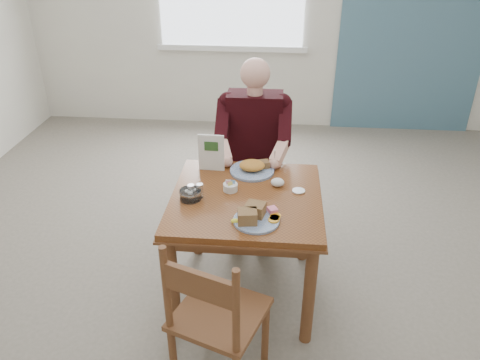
# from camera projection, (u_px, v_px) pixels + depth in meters

# --- Properties ---
(floor) EXTENTS (6.00, 6.00, 0.00)m
(floor) POSITION_uv_depth(u_px,v_px,m) (245.00, 290.00, 3.18)
(floor) COLOR #655F52
(floor) RESTS_ON ground
(wall_back) EXTENTS (5.50, 0.00, 5.50)m
(wall_back) POSITION_uv_depth(u_px,v_px,m) (268.00, 4.00, 5.11)
(wall_back) COLOR beige
(wall_back) RESTS_ON ground
(accent_panel) EXTENTS (1.60, 0.02, 2.80)m
(accent_panel) POSITION_uv_depth(u_px,v_px,m) (418.00, 6.00, 4.96)
(accent_panel) COLOR #456C81
(accent_panel) RESTS_ON ground
(lemon_wedge) EXTENTS (0.05, 0.04, 0.03)m
(lemon_wedge) POSITION_uv_depth(u_px,v_px,m) (235.00, 221.00, 2.55)
(lemon_wedge) COLOR #FDFF35
(lemon_wedge) RESTS_ON table
(napkin) EXTENTS (0.10, 0.09, 0.05)m
(napkin) POSITION_uv_depth(u_px,v_px,m) (278.00, 182.00, 2.90)
(napkin) COLOR white
(napkin) RESTS_ON table
(metal_dish) EXTENTS (0.10, 0.10, 0.01)m
(metal_dish) POSITION_uv_depth(u_px,v_px,m) (299.00, 191.00, 2.85)
(metal_dish) COLOR silver
(metal_dish) RESTS_ON table
(table) EXTENTS (0.92, 0.92, 0.75)m
(table) POSITION_uv_depth(u_px,v_px,m) (246.00, 211.00, 2.87)
(table) COLOR brown
(table) RESTS_ON ground
(chair_far) EXTENTS (0.42, 0.42, 0.95)m
(chair_far) POSITION_uv_depth(u_px,v_px,m) (254.00, 173.00, 3.64)
(chair_far) COLOR brown
(chair_far) RESTS_ON ground
(chair_near) EXTENTS (0.54, 0.54, 0.95)m
(chair_near) POSITION_uv_depth(u_px,v_px,m) (215.00, 318.00, 2.31)
(chair_near) COLOR brown
(chair_near) RESTS_ON ground
(diner) EXTENTS (0.53, 0.56, 1.39)m
(diner) POSITION_uv_depth(u_px,v_px,m) (254.00, 139.00, 3.40)
(diner) COLOR gray
(diner) RESTS_ON chair_far
(near_plate) EXTENTS (0.27, 0.26, 0.09)m
(near_plate) POSITION_uv_depth(u_px,v_px,m) (255.00, 216.00, 2.56)
(near_plate) COLOR white
(near_plate) RESTS_ON table
(far_plate) EXTENTS (0.36, 0.36, 0.08)m
(far_plate) POSITION_uv_depth(u_px,v_px,m) (253.00, 168.00, 3.07)
(far_plate) COLOR white
(far_plate) RESTS_ON table
(caddy) EXTENTS (0.09, 0.09, 0.07)m
(caddy) POSITION_uv_depth(u_px,v_px,m) (230.00, 187.00, 2.86)
(caddy) COLOR white
(caddy) RESTS_ON table
(shakers) EXTENTS (0.10, 0.07, 0.09)m
(shakers) POSITION_uv_depth(u_px,v_px,m) (196.00, 191.00, 2.77)
(shakers) COLOR white
(shakers) RESTS_ON table
(creamer) EXTENTS (0.15, 0.15, 0.06)m
(creamer) POSITION_uv_depth(u_px,v_px,m) (190.00, 194.00, 2.77)
(creamer) COLOR white
(creamer) RESTS_ON table
(menu) EXTENTS (0.17, 0.02, 0.25)m
(menu) POSITION_uv_depth(u_px,v_px,m) (211.00, 152.00, 3.04)
(menu) COLOR white
(menu) RESTS_ON table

